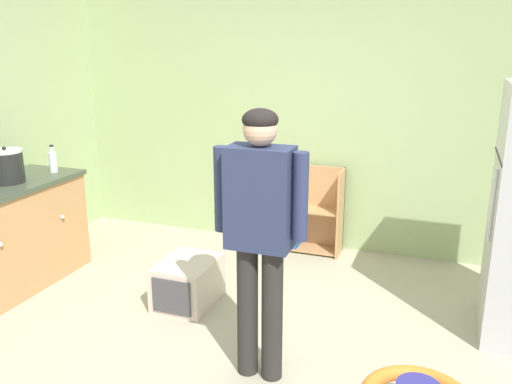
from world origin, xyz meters
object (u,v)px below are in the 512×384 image
(pet_carrier, at_px, (188,282))
(clear_bottle, at_px, (53,161))
(standing_person, at_px, (260,223))
(crock_pot, at_px, (6,166))
(bookshelf, at_px, (296,214))

(pet_carrier, xyz_separation_m, clear_bottle, (-1.45, 0.27, 0.82))
(standing_person, xyz_separation_m, clear_bottle, (-2.30, 0.97, -0.01))
(standing_person, bearing_deg, clear_bottle, 157.16)
(pet_carrier, distance_m, clear_bottle, 1.69)
(crock_pot, relative_size, clear_bottle, 1.23)
(bookshelf, distance_m, clear_bottle, 2.34)
(crock_pot, bearing_deg, clear_bottle, 76.52)
(bookshelf, xyz_separation_m, pet_carrier, (-0.48, -1.44, -0.18))
(bookshelf, distance_m, crock_pot, 2.67)
(standing_person, bearing_deg, bookshelf, 100.05)
(standing_person, height_order, clear_bottle, standing_person)
(clear_bottle, bearing_deg, crock_pot, -103.48)
(standing_person, distance_m, crock_pot, 2.47)
(bookshelf, relative_size, clear_bottle, 3.46)
(bookshelf, height_order, crock_pot, crock_pot)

